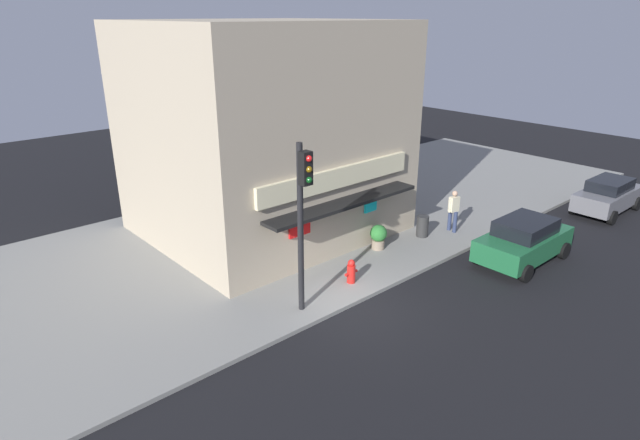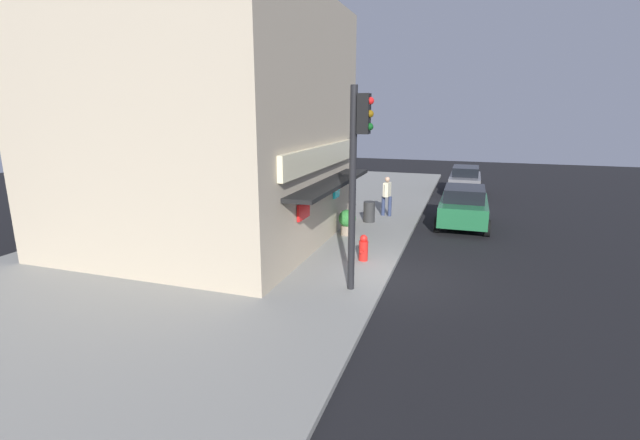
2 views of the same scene
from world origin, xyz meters
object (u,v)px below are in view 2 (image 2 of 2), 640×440
object	(u,v)px
potted_plant_by_doorway	(347,221)
parked_car_green	(464,206)
pedestrian	(387,195)
traffic_light	(357,163)
fire_hydrant	(363,248)
trash_can	(369,212)
parked_car_grey	(465,180)

from	to	relation	value
potted_plant_by_doorway	parked_car_green	world-z (taller)	parked_car_green
pedestrian	traffic_light	bearing A→B (deg)	-175.14
fire_hydrant	pedestrian	size ratio (longest dim) A/B	0.48
trash_can	parked_car_green	distance (m)	3.92
parked_car_green	parked_car_grey	xyz separation A→B (m)	(7.75, 0.08, -0.03)
fire_hydrant	potted_plant_by_doorway	world-z (taller)	potted_plant_by_doorway
traffic_light	potted_plant_by_doorway	distance (m)	5.99
traffic_light	fire_hydrant	bearing A→B (deg)	7.59
potted_plant_by_doorway	traffic_light	bearing A→B (deg)	-162.69
fire_hydrant	pedestrian	xyz separation A→B (m)	(6.32, 0.43, 0.56)
traffic_light	fire_hydrant	distance (m)	3.75
parked_car_green	trash_can	bearing A→B (deg)	105.96
fire_hydrant	parked_car_green	xyz separation A→B (m)	(6.05, -2.85, 0.31)
trash_can	pedestrian	xyz separation A→B (m)	(1.35, -0.49, 0.53)
pedestrian	parked_car_grey	xyz separation A→B (m)	(7.48, -3.19, -0.27)
potted_plant_by_doorway	parked_car_green	distance (m)	5.29
traffic_light	parked_car_green	distance (m)	9.14
traffic_light	potted_plant_by_doorway	size ratio (longest dim) A/B	5.38
traffic_light	parked_car_grey	xyz separation A→B (m)	(16.14, -2.46, -2.63)
parked_car_green	traffic_light	bearing A→B (deg)	163.19
traffic_light	parked_car_grey	world-z (taller)	traffic_light
fire_hydrant	pedestrian	world-z (taller)	pedestrian
trash_can	potted_plant_by_doorway	size ratio (longest dim) A/B	0.90
parked_car_grey	parked_car_green	bearing A→B (deg)	-179.41
trash_can	pedestrian	bearing A→B (deg)	-19.90
trash_can	pedestrian	size ratio (longest dim) A/B	0.49
parked_car_grey	potted_plant_by_doorway	bearing A→B (deg)	159.99
traffic_light	trash_can	distance (m)	7.96
parked_car_green	parked_car_grey	bearing A→B (deg)	0.59
pedestrian	potted_plant_by_doorway	xyz separation A→B (m)	(-3.60, 0.84, -0.43)
potted_plant_by_doorway	parked_car_green	size ratio (longest dim) A/B	0.24
pedestrian	parked_car_green	xyz separation A→B (m)	(-0.27, -3.27, -0.25)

